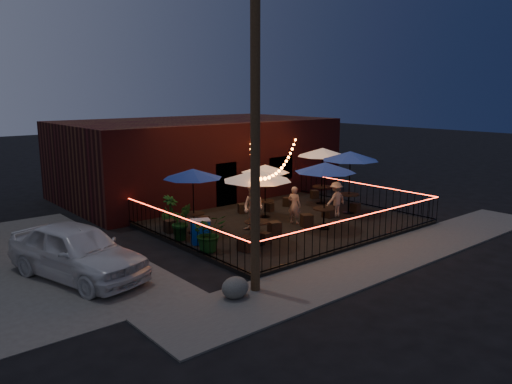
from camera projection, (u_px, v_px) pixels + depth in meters
ground at (319, 236)px, 19.29m from camera, size 110.00×110.00×0.00m
patio at (284, 224)px, 20.78m from camera, size 10.00×8.00×0.15m
sidewalk at (390, 256)px, 16.84m from camera, size 18.00×2.50×0.05m
brick_building at (197, 157)px, 27.04m from camera, size 14.00×8.00×4.00m
utility_pole at (255, 149)px, 13.15m from camera, size 0.26×0.26×8.00m
fence_front at (361, 230)px, 17.66m from camera, size 10.00×0.04×1.04m
fence_left at (180, 231)px, 17.52m from camera, size 0.04×8.00×1.04m
fence_right at (361, 194)px, 23.81m from camera, size 0.04×8.00×1.04m
festoon_lights at (271, 169)px, 19.44m from camera, size 10.02×8.72×1.32m
cafe_table_0 at (257, 176)px, 17.24m from camera, size 2.89×2.89×2.69m
cafe_table_1 at (193, 174)px, 18.73m from camera, size 2.90×2.90×2.49m
cafe_table_2 at (325, 168)px, 19.28m from camera, size 2.81×2.81×2.65m
cafe_table_3 at (265, 169)px, 21.19m from camera, size 2.08×2.08×2.29m
cafe_table_4 at (350, 157)px, 21.80m from camera, size 3.24×3.24×2.77m
cafe_table_5 at (323, 153)px, 23.74m from camera, size 3.05×3.05×2.70m
bistro_chair_0 at (246, 244)px, 16.94m from camera, size 0.49×0.49×0.50m
bistro_chair_1 at (265, 238)px, 17.77m from camera, size 0.35×0.35×0.40m
bistro_chair_2 at (170, 226)px, 19.22m from camera, size 0.43×0.43×0.48m
bistro_chair_3 at (203, 222)px, 19.93m from camera, size 0.46×0.46×0.44m
bistro_chair_4 at (275, 228)px, 18.87m from camera, size 0.52×0.52×0.50m
bistro_chair_5 at (307, 221)px, 19.97m from camera, size 0.56×0.56×0.50m
bistro_chair_6 at (242, 208)px, 22.23m from camera, size 0.47×0.47×0.43m
bistro_chair_7 at (269, 207)px, 22.57m from camera, size 0.40×0.40×0.40m
bistro_chair_8 at (328, 212)px, 21.49m from camera, size 0.48×0.48×0.50m
bistro_chair_9 at (355, 208)px, 22.35m from camera, size 0.41×0.41×0.43m
bistro_chair_10 at (287, 202)px, 23.57m from camera, size 0.47×0.47×0.42m
bistro_chair_11 at (315, 194)px, 25.27m from camera, size 0.47×0.47×0.42m
patron_a at (294, 205)px, 20.41m from camera, size 0.53×0.65×1.55m
patron_b at (253, 208)px, 19.17m from camera, size 0.88×1.02×1.83m
patron_c at (336, 199)px, 21.53m from camera, size 1.03×0.64×1.52m
potted_shrub_a at (209, 233)px, 16.85m from camera, size 1.27×1.14×1.28m
potted_shrub_b at (182, 222)px, 18.15m from camera, size 0.84×0.72×1.35m
potted_shrub_c at (170, 211)px, 19.95m from camera, size 0.92×0.92×1.26m
cooler at (201, 231)px, 17.73m from camera, size 0.80×0.70×0.89m
boulder at (235, 288)px, 13.35m from camera, size 1.03×0.96×0.65m
car_white at (77, 251)px, 14.81m from camera, size 3.20×5.21×1.66m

